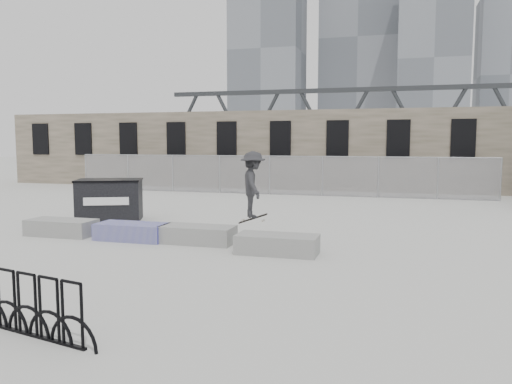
# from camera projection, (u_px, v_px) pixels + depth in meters

# --- Properties ---
(ground) EXTENTS (120.00, 120.00, 0.00)m
(ground) POSITION_uv_depth(u_px,v_px,m) (161.00, 239.00, 14.05)
(ground) COLOR #ACACA7
(ground) RESTS_ON ground
(stone_wall) EXTENTS (36.00, 2.58, 4.50)m
(stone_wall) POSITION_uv_depth(u_px,v_px,m) (285.00, 150.00, 29.37)
(stone_wall) COLOR #675D4C
(stone_wall) RESTS_ON ground
(chainlink_fence) EXTENTS (22.06, 0.06, 2.02)m
(chainlink_fence) POSITION_uv_depth(u_px,v_px,m) (270.00, 175.00, 25.91)
(chainlink_fence) COLOR gray
(chainlink_fence) RESTS_ON ground
(planter_far_left) EXTENTS (2.00, 0.90, 0.47)m
(planter_far_left) POSITION_uv_depth(u_px,v_px,m) (61.00, 227.00, 14.64)
(planter_far_left) COLOR gray
(planter_far_left) RESTS_ON ground
(planter_center_left) EXTENTS (2.00, 0.90, 0.47)m
(planter_center_left) POSITION_uv_depth(u_px,v_px,m) (132.00, 231.00, 13.97)
(planter_center_left) COLOR #34349E
(planter_center_left) RESTS_ON ground
(planter_center_right) EXTENTS (2.00, 0.90, 0.47)m
(planter_center_right) POSITION_uv_depth(u_px,v_px,m) (198.00, 234.00, 13.53)
(planter_center_right) COLOR gray
(planter_center_right) RESTS_ON ground
(planter_offset) EXTENTS (2.00, 0.90, 0.47)m
(planter_offset) POSITION_uv_depth(u_px,v_px,m) (277.00, 243.00, 12.26)
(planter_offset) COLOR gray
(planter_offset) RESTS_ON ground
(dumpster) EXTENTS (2.53, 2.07, 1.44)m
(dumpster) POSITION_uv_depth(u_px,v_px,m) (110.00, 200.00, 17.41)
(dumpster) COLOR black
(dumpster) RESTS_ON ground
(bike_rack) EXTENTS (3.52, 0.82, 0.90)m
(bike_rack) POSITION_uv_depth(u_px,v_px,m) (7.00, 301.00, 7.28)
(bike_rack) COLOR black
(bike_rack) RESTS_ON ground
(skyline_towers) EXTENTS (58.00, 28.00, 48.00)m
(skyline_towers) POSITION_uv_depth(u_px,v_px,m) (363.00, 53.00, 102.03)
(skyline_towers) COLOR slate
(skyline_towers) RESTS_ON ground
(truss_bridge) EXTENTS (70.00, 3.00, 9.80)m
(truss_bridge) POSITION_uv_depth(u_px,v_px,m) (427.00, 130.00, 63.58)
(truss_bridge) COLOR #2D3033
(truss_bridge) RESTS_ON ground
(skateboarder) EXTENTS (1.09, 1.32, 1.95)m
(skateboarder) POSITION_uv_depth(u_px,v_px,m) (253.00, 185.00, 13.34)
(skateboarder) COLOR #29292C
(skateboarder) RESTS_ON ground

